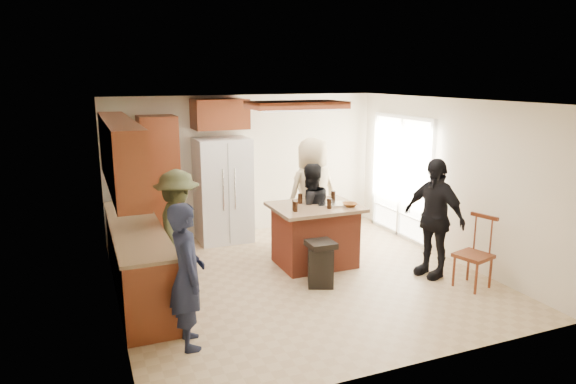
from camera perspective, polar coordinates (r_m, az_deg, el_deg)
name	(u,v)px	position (r m, az deg, el deg)	size (l,w,h in m)	color
room_shell	(468,176)	(10.88, 19.39, 1.67)	(8.00, 5.20, 5.00)	tan
person_front_left	(187,276)	(5.53, -11.14, -9.10)	(0.57, 0.42, 1.57)	#191D32
person_behind_left	(310,212)	(8.01, 2.43, -2.18)	(0.74, 0.46, 1.52)	black
person_behind_right	(312,194)	(8.46, 2.74, -0.20)	(0.91, 0.59, 1.86)	tan
person_side_right	(433,218)	(7.57, 15.85, -2.77)	(1.01, 0.51, 1.72)	black
person_counter	(178,229)	(7.11, -12.11, -4.00)	(1.04, 0.48, 1.61)	#333921
left_cabinetry	(132,223)	(6.98, -16.98, -3.32)	(0.64, 3.00, 2.30)	maroon
back_wall_units	(175,165)	(8.75, -12.41, 2.96)	(1.80, 0.60, 2.45)	maroon
refrigerator	(223,190)	(8.93, -7.22, 0.22)	(0.90, 0.76, 1.80)	white
kitchen_island	(315,234)	(7.82, 3.00, -4.74)	(1.28, 1.03, 0.93)	#963D26
island_items	(328,203)	(7.66, 4.48, -1.26)	(1.03, 0.62, 0.15)	silver
trash_bin	(321,263)	(7.11, 3.64, -7.89)	(0.45, 0.45, 0.63)	black
spindle_chair	(474,255)	(7.44, 19.99, -6.61)	(0.52, 0.52, 0.99)	maroon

